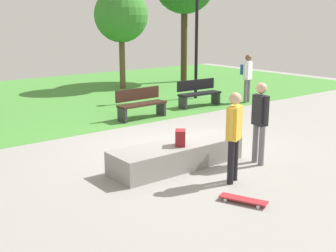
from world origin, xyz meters
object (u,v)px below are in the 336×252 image
at_px(skater_watching, 234,131).
at_px(skater_performing_trick, 260,117).
at_px(backpack_on_ledge, 180,138).
at_px(skateboard_by_ledge, 243,200).
at_px(pedestrian_with_backpack, 247,74).
at_px(park_bench_by_oak, 198,92).
at_px(tree_tall_oak, 121,16).
at_px(concrete_ledge, 177,155).
at_px(lamp_post, 197,30).
at_px(park_bench_center_lawn, 141,103).

bearing_deg(skater_watching, skater_performing_trick, 18.88).
bearing_deg(backpack_on_ledge, skater_watching, 53.91).
xyz_separation_m(skateboard_by_ledge, pedestrian_with_backpack, (6.67, 5.98, 0.97)).
bearing_deg(skater_watching, park_bench_by_oak, 53.26).
distance_m(tree_tall_oak, pedestrian_with_backpack, 6.15).
bearing_deg(skater_performing_trick, skater_watching, -161.12).
relative_size(concrete_ledge, park_bench_by_oak, 1.79).
relative_size(backpack_on_ledge, lamp_post, 0.08).
height_order(tree_tall_oak, lamp_post, tree_tall_oak).
bearing_deg(backpack_on_ledge, concrete_ledge, -151.22).
xyz_separation_m(concrete_ledge, pedestrian_with_backpack, (6.37, 3.87, 0.80)).
relative_size(skateboard_by_ledge, park_bench_center_lawn, 0.50).
distance_m(skater_watching, pedestrian_with_backpack, 8.02).
bearing_deg(lamp_post, park_bench_center_lawn, -156.59).
bearing_deg(lamp_post, park_bench_by_oak, -127.96).
xyz_separation_m(skater_performing_trick, park_bench_by_oak, (3.09, 5.33, -0.52)).
height_order(backpack_on_ledge, skater_watching, skater_watching).
distance_m(park_bench_center_lawn, park_bench_by_oak, 2.66).
distance_m(skater_watching, park_bench_center_lawn, 5.67).
xyz_separation_m(park_bench_center_lawn, tree_tall_oak, (2.68, 5.30, 2.59)).
xyz_separation_m(tree_tall_oak, lamp_post, (0.92, -3.75, -0.52)).
relative_size(backpack_on_ledge, pedestrian_with_backpack, 0.19).
height_order(concrete_ledge, pedestrian_with_backpack, pedestrian_with_backpack).
height_order(skater_performing_trick, park_bench_by_oak, skater_performing_trick).
bearing_deg(lamp_post, skateboard_by_ledge, -126.79).
bearing_deg(skater_performing_trick, pedestrian_with_backpack, 44.14).
bearing_deg(skater_watching, park_bench_center_lawn, 73.10).
height_order(skater_performing_trick, lamp_post, lamp_post).
bearing_deg(skater_watching, skateboard_by_ledge, -125.30).
bearing_deg(tree_tall_oak, skateboard_by_ledge, -112.98).
distance_m(skater_performing_trick, lamp_post, 7.86).
xyz_separation_m(skateboard_by_ledge, lamp_post, (5.79, 7.75, 2.49)).
xyz_separation_m(concrete_ledge, skater_performing_trick, (1.44, -0.91, 0.76)).
height_order(park_bench_by_oak, pedestrian_with_backpack, pedestrian_with_backpack).
xyz_separation_m(skateboard_by_ledge, park_bench_center_lawn, (2.20, 6.19, 0.42)).
distance_m(skater_watching, park_bench_by_oak, 7.17).
bearing_deg(park_bench_center_lawn, skateboard_by_ledge, -109.55).
relative_size(park_bench_by_oak, pedestrian_with_backpack, 0.94).
bearing_deg(park_bench_center_lawn, concrete_ledge, -114.89).
bearing_deg(backpack_on_ledge, lamp_post, 176.77).
bearing_deg(skater_watching, tree_tall_oak, 68.04).
bearing_deg(skater_watching, lamp_post, 53.04).
xyz_separation_m(backpack_on_ledge, skater_performing_trick, (1.47, -0.78, 0.36)).
xyz_separation_m(park_bench_center_lawn, lamp_post, (3.59, 1.56, 2.07)).
bearing_deg(backpack_on_ledge, pedestrian_with_backpack, 162.52).
bearing_deg(park_bench_center_lawn, skater_performing_trick, -95.19).
relative_size(tree_tall_oak, pedestrian_with_backpack, 2.45).
bearing_deg(park_bench_by_oak, tree_tall_oak, 89.56).
relative_size(backpack_on_ledge, park_bench_by_oak, 0.20).
bearing_deg(pedestrian_with_backpack, park_bench_center_lawn, 177.26).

